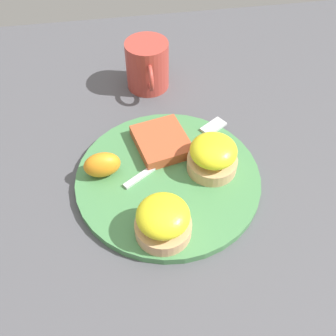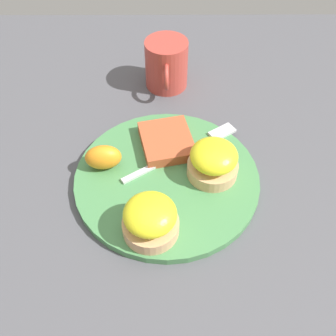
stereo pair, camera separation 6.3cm
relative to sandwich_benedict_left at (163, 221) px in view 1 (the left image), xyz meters
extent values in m
plane|color=#4C4C51|center=(-0.10, 0.02, -0.04)|extent=(1.10, 1.10, 0.00)
cylinder|color=#47844C|center=(-0.10, 0.02, -0.04)|extent=(0.30, 0.30, 0.01)
cylinder|color=tan|center=(0.00, 0.00, -0.02)|extent=(0.08, 0.08, 0.02)
ellipsoid|color=yellow|center=(0.00, 0.00, 0.01)|extent=(0.08, 0.08, 0.04)
cylinder|color=tan|center=(-0.11, 0.10, -0.02)|extent=(0.08, 0.08, 0.02)
ellipsoid|color=yellow|center=(-0.11, 0.10, 0.01)|extent=(0.08, 0.08, 0.04)
cube|color=#B44F2D|center=(-0.17, 0.02, -0.02)|extent=(0.11, 0.11, 0.02)
ellipsoid|color=orange|center=(-0.13, -0.08, -0.01)|extent=(0.04, 0.06, 0.04)
cube|color=silver|center=(-0.12, 0.00, -0.03)|extent=(0.08, 0.11, 0.00)
cube|color=silver|center=(-0.20, 0.12, -0.03)|extent=(0.05, 0.05, 0.00)
cylinder|color=#B23D33|center=(-0.37, 0.02, 0.01)|extent=(0.09, 0.09, 0.10)
torus|color=#B23D33|center=(-0.32, 0.02, 0.01)|extent=(0.05, 0.01, 0.05)
camera|label=1|loc=(0.30, -0.04, 0.47)|focal=42.00mm
camera|label=2|loc=(0.31, 0.02, 0.47)|focal=42.00mm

